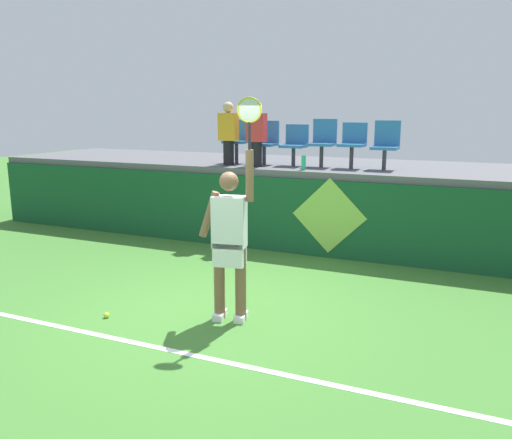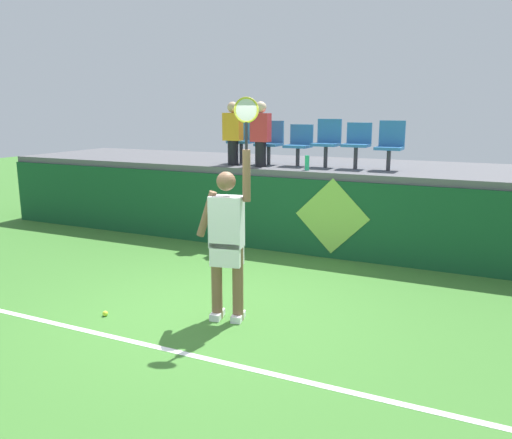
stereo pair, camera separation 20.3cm
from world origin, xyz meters
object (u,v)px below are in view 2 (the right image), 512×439
stadium_chair_1 (270,140)px  spectator_1 (233,132)px  stadium_chair_4 (357,142)px  stadium_chair_5 (390,143)px  tennis_player (227,238)px  tennis_ball (105,313)px  stadium_chair_3 (327,140)px  stadium_chair_2 (299,143)px  stadium_chair_0 (243,138)px  water_bottle (307,163)px  spectator_0 (261,133)px

stadium_chair_1 → spectator_1: spectator_1 is taller
stadium_chair_4 → stadium_chair_5: stadium_chair_5 is taller
tennis_player → stadium_chair_4: tennis_player is taller
tennis_ball → stadium_chair_3: size_ratio=0.08×
tennis_ball → stadium_chair_1: (0.23, 4.46, 1.85)m
stadium_chair_2 → tennis_player: bearing=-81.5°
stadium_chair_0 → stadium_chair_2: stadium_chair_0 is taller
tennis_ball → stadium_chair_4: (1.89, 4.45, 1.86)m
water_bottle → stadium_chair_2: (-0.38, 0.63, 0.29)m
tennis_ball → stadium_chair_2: stadium_chair_2 is taller
tennis_ball → spectator_0: (0.23, 4.02, 2.01)m
stadium_chair_3 → spectator_1: size_ratio=0.74×
tennis_ball → spectator_0: size_ratio=0.06×
stadium_chair_3 → spectator_1: spectator_1 is taller
stadium_chair_1 → spectator_1: bearing=-144.3°
stadium_chair_4 → spectator_1: spectator_1 is taller
stadium_chair_3 → spectator_1: 1.75m
stadium_chair_2 → spectator_0: size_ratio=0.65×
spectator_0 → tennis_player: bearing=-71.4°
tennis_player → stadium_chair_1: size_ratio=3.19×
water_bottle → stadium_chair_5: bearing=26.8°
stadium_chair_1 → stadium_chair_0: bearing=-179.7°
stadium_chair_0 → stadium_chair_3: stadium_chair_3 is taller
stadium_chair_5 → stadium_chair_1: bearing=-179.9°
stadium_chair_1 → stadium_chair_5: bearing=0.1°
tennis_ball → stadium_chair_2: bearing=79.7°
stadium_chair_2 → stadium_chair_5: stadium_chair_5 is taller
water_bottle → stadium_chair_3: bearing=76.9°
stadium_chair_2 → stadium_chair_4: (1.08, -0.00, 0.04)m
stadium_chair_4 → tennis_player: bearing=-97.3°
spectator_0 → stadium_chair_5: bearing=11.2°
stadium_chair_0 → stadium_chair_5: stadium_chair_5 is taller
water_bottle → stadium_chair_1: 1.20m
tennis_player → stadium_chair_0: (-1.74, 3.90, 0.91)m
stadium_chair_2 → stadium_chair_3: 0.54m
stadium_chair_0 → tennis_player: bearing=-65.9°
stadium_chair_1 → spectator_0: size_ratio=0.70×
stadium_chair_1 → spectator_0: (0.00, -0.44, 0.16)m
tennis_ball → spectator_0: bearing=86.8°
water_bottle → spectator_0: bearing=168.4°
tennis_player → stadium_chair_5: 4.14m
stadium_chair_5 → spectator_1: spectator_1 is taller
stadium_chair_0 → spectator_1: (-0.00, -0.41, 0.13)m
stadium_chair_1 → spectator_0: 0.47m
stadium_chair_1 → spectator_1: (-0.58, -0.42, 0.16)m
tennis_player → tennis_ball: tennis_player is taller
stadium_chair_0 → spectator_1: bearing=-90.0°
water_bottle → stadium_chair_3: (0.15, 0.64, 0.35)m
stadium_chair_5 → spectator_1: (-2.81, -0.42, 0.15)m
stadium_chair_3 → stadium_chair_4: 0.55m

